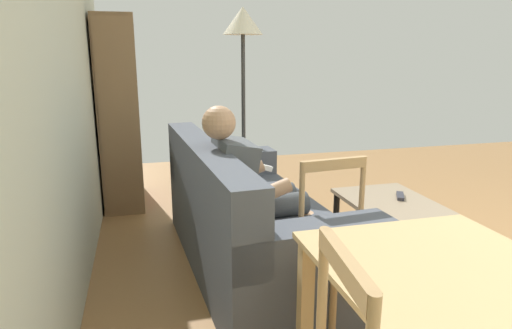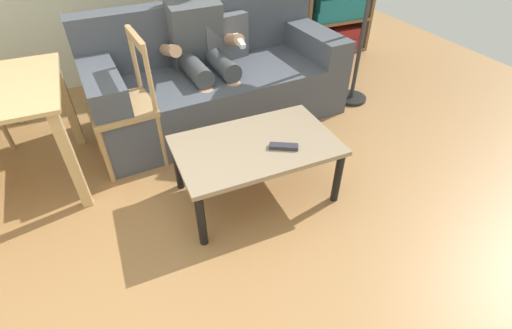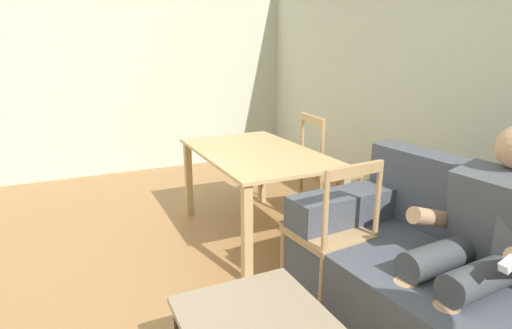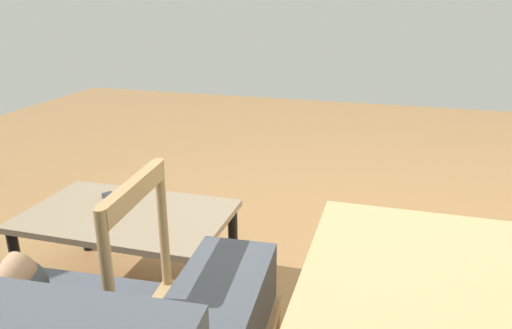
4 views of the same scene
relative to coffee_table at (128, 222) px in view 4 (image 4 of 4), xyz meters
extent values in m
plane|color=#9E7042|center=(-0.84, -0.50, -0.35)|extent=(8.49, 8.49, 0.00)
cube|color=gray|center=(0.00, 0.00, 0.04)|extent=(0.97, 0.60, 0.03)
cylinder|color=black|center=(-0.44, -0.26, -0.17)|extent=(0.05, 0.05, 0.38)
cylinder|color=black|center=(0.44, -0.26, -0.17)|extent=(0.05, 0.05, 0.38)
cylinder|color=black|center=(-0.44, 0.26, -0.17)|extent=(0.05, 0.05, 0.38)
cylinder|color=black|center=(0.44, 0.26, -0.17)|extent=(0.05, 0.05, 0.38)
cube|color=#2D2D38|center=(0.13, -0.11, 0.06)|extent=(0.17, 0.13, 0.02)
cube|color=tan|center=(-1.04, 0.34, -0.01)|extent=(0.06, 0.06, 0.69)
cube|color=tan|center=(-0.69, 0.72, 0.07)|extent=(0.46, 0.46, 0.04)
cylinder|color=tan|center=(-0.52, 0.93, 0.31)|extent=(0.03, 0.03, 0.47)
cylinder|color=tan|center=(-0.48, 0.55, 0.31)|extent=(0.03, 0.03, 0.47)
cube|color=tan|center=(-0.50, 0.74, 0.52)|extent=(0.07, 0.38, 0.06)
camera|label=1|loc=(-2.69, 1.75, 1.11)|focal=31.31mm
camera|label=2|loc=(-0.71, -1.63, 1.32)|focal=25.43mm
camera|label=3|loc=(1.17, -0.63, 1.13)|focal=28.83mm
camera|label=4|loc=(-1.18, 1.85, 1.04)|focal=33.97mm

